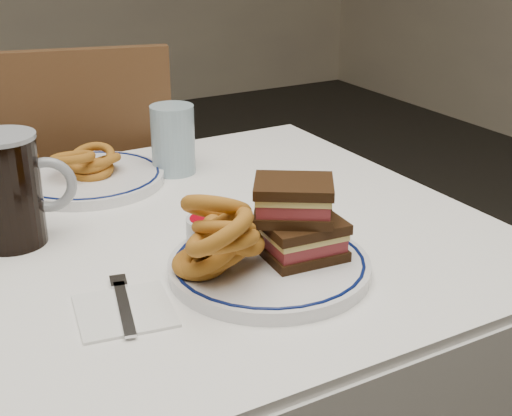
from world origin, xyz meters
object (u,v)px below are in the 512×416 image
main_plate (269,266)px  beer_mug (9,189)px  chair_far (80,220)px  far_plate (89,178)px  reuben_sandwich (298,219)px

main_plate → beer_mug: beer_mug is taller
beer_mug → chair_far: bearing=66.8°
chair_far → beer_mug: bearing=-113.2°
chair_far → far_plate: size_ratio=3.48×
reuben_sandwich → beer_mug: 0.43m
chair_far → beer_mug: chair_far is taller
chair_far → reuben_sandwich: chair_far is taller
chair_far → beer_mug: 0.70m
main_plate → reuben_sandwich: reuben_sandwich is taller
far_plate → chair_far: bearing=79.4°
reuben_sandwich → beer_mug: bearing=139.5°
chair_far → far_plate: (-0.07, -0.38, 0.24)m
chair_far → main_plate: chair_far is taller
chair_far → far_plate: chair_far is taller
chair_far → beer_mug: size_ratio=5.58×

